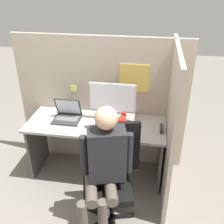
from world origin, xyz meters
name	(u,v)px	position (x,y,z in m)	size (l,w,h in m)	color
ground_plane	(92,190)	(0.00, 0.00, 0.00)	(12.00, 12.00, 0.00)	slate
cubicle_panel_back	(101,103)	(0.00, 0.64, 0.84)	(2.11, 0.05, 1.68)	tan
cubicle_panel_right	(170,125)	(0.83, 0.24, 0.84)	(0.04, 1.23, 1.68)	tan
desk	(96,136)	(0.00, 0.31, 0.57)	(1.61, 0.61, 0.75)	#9E9993
paper_box	(112,117)	(0.18, 0.42, 0.78)	(0.31, 0.25, 0.07)	red
monitor	(112,99)	(0.18, 0.42, 1.02)	(0.54, 0.21, 0.39)	#B2B2B7
laptop	(67,116)	(-0.35, 0.34, 0.80)	(0.31, 0.26, 0.26)	#2D2D33
mouse	(88,126)	(-0.07, 0.21, 0.77)	(0.07, 0.05, 0.04)	gray
stapler	(162,129)	(0.75, 0.27, 0.77)	(0.04, 0.15, 0.05)	#2D2D33
carrot_toy	(94,131)	(0.03, 0.10, 0.77)	(0.05, 0.14, 0.05)	orange
office_chair	(112,174)	(0.28, -0.28, 0.53)	(0.57, 0.62, 1.04)	black
person	(104,165)	(0.24, -0.44, 0.77)	(0.47, 0.50, 1.33)	brown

